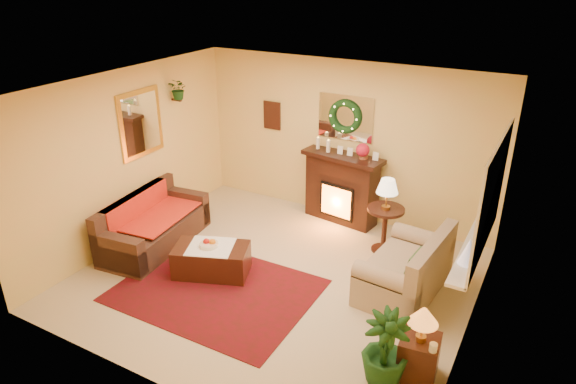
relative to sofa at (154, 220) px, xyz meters
The scene contains 31 objects.
floor 2.09m from the sofa, ahead, with size 5.00×5.00×0.00m, color beige.
ceiling 2.98m from the sofa, ahead, with size 5.00×5.00×0.00m, color white.
wall_back 3.23m from the sofa, 49.00° to the left, with size 5.00×5.00×0.00m, color #EFD88C.
wall_front 3.09m from the sofa, 46.54° to the right, with size 5.00×5.00×0.00m, color #EFD88C.
wall_left 0.99m from the sofa, 168.07° to the left, with size 4.50×4.50×0.00m, color #EFD88C.
wall_right 4.62m from the sofa, ahead, with size 4.50×4.50×0.00m, color #EFD88C.
area_rug 1.65m from the sofa, 19.79° to the right, with size 2.49×1.87×0.01m, color maroon.
sofa is the anchor object (origin of this frame).
red_throw 0.16m from the sofa, 113.44° to the left, with size 0.85×1.38×0.02m, color #B11E0F.
fireplace 3.01m from the sofa, 45.36° to the left, with size 1.18×0.37×1.08m, color #372116.
poinsettia 3.33m from the sofa, 40.49° to the left, with size 0.21×0.21×0.21m, color red.
mantel_candle_a 2.84m from the sofa, 52.52° to the left, with size 0.06×0.06×0.19m, color white.
mantel_candle_b 2.93m from the sofa, 48.44° to the left, with size 0.07×0.07×0.20m, color #F1E4C3.
mantel_mirror 3.35m from the sofa, 48.76° to the left, with size 0.92×0.02×0.72m, color white.
wreath 3.33m from the sofa, 48.27° to the left, with size 0.55×0.55×0.11m, color #194719.
wall_art 2.67m from the sofa, 73.48° to the left, with size 0.32×0.03×0.48m, color #381E11.
gold_mirror 1.45m from the sofa, 137.93° to the left, with size 0.03×0.84×1.00m, color gold.
hanging_plant 1.94m from the sofa, 104.66° to the left, with size 0.33×0.28×0.36m, color #194719.
loveseat 3.70m from the sofa, 10.53° to the left, with size 0.83×1.44×0.83m, color tan.
window_frame 4.71m from the sofa, ahead, with size 0.03×1.86×1.36m, color white.
window_glass 4.69m from the sofa, ahead, with size 0.02×1.70×1.22m, color black.
window_sill 4.49m from the sofa, ahead, with size 0.22×1.86×0.04m, color white.
mini_tree 4.48m from the sofa, ahead, with size 0.21×0.21×0.32m, color white.
sill_plant 4.68m from the sofa, 16.75° to the left, with size 0.25×0.20×0.46m, color #235618.
side_table_round 3.43m from the sofa, 26.16° to the left, with size 0.54×0.54×0.70m, color brown.
lamp_cream 3.44m from the sofa, 25.62° to the left, with size 0.31×0.31×0.48m, color beige.
end_table_square 4.31m from the sofa, 10.07° to the right, with size 0.39×0.39×0.48m, color #41270D.
lamp_tiffany 4.32m from the sofa, 10.38° to the right, with size 0.31×0.31×0.45m, color #FFA40E.
coffee_table 1.26m from the sofa, 10.73° to the right, with size 1.00×0.55×0.42m, color black.
fruit_bowl 1.22m from the sofa, 11.30° to the right, with size 0.25×0.25×0.06m, color silver.
floor_palm 4.08m from the sofa, 14.34° to the right, with size 1.40×1.40×2.50m, color #1B5A24.
Camera 1 is at (3.01, -5.09, 3.95)m, focal length 32.00 mm.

